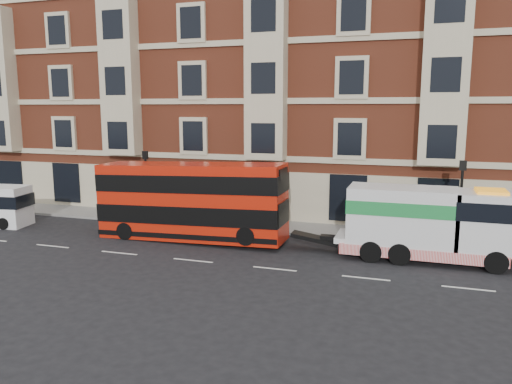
# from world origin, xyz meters

# --- Properties ---
(ground) EXTENTS (120.00, 120.00, 0.00)m
(ground) POSITION_xyz_m (0.00, 0.00, 0.00)
(ground) COLOR black
(ground) RESTS_ON ground
(sidewalk) EXTENTS (90.00, 3.00, 0.15)m
(sidewalk) POSITION_xyz_m (0.00, 7.50, 0.07)
(sidewalk) COLOR slate
(sidewalk) RESTS_ON ground
(victorian_terrace) EXTENTS (45.00, 12.00, 20.40)m
(victorian_terrace) POSITION_xyz_m (0.50, 15.00, 10.07)
(victorian_terrace) COLOR brown
(victorian_terrace) RESTS_ON ground
(lamp_post_west) EXTENTS (0.35, 0.15, 4.35)m
(lamp_post_west) POSITION_xyz_m (-6.00, 6.20, 2.68)
(lamp_post_west) COLOR black
(lamp_post_west) RESTS_ON sidewalk
(lamp_post_east) EXTENTS (0.35, 0.15, 4.35)m
(lamp_post_east) POSITION_xyz_m (12.00, 6.20, 2.68)
(lamp_post_east) COLOR black
(lamp_post_east) RESTS_ON sidewalk
(double_decker_bus) EXTENTS (10.28, 2.36, 4.16)m
(double_decker_bus) POSITION_xyz_m (-1.65, 3.39, 2.21)
(double_decker_bus) COLOR red
(double_decker_bus) RESTS_ON ground
(tow_truck) EXTENTS (8.23, 2.43, 3.43)m
(tow_truck) POSITION_xyz_m (10.40, 3.39, 1.82)
(tow_truck) COLOR silver
(tow_truck) RESTS_ON ground
(pedestrian) EXTENTS (0.76, 0.62, 1.80)m
(pedestrian) POSITION_xyz_m (-9.08, 6.15, 1.05)
(pedestrian) COLOR #181B30
(pedestrian) RESTS_ON sidewalk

